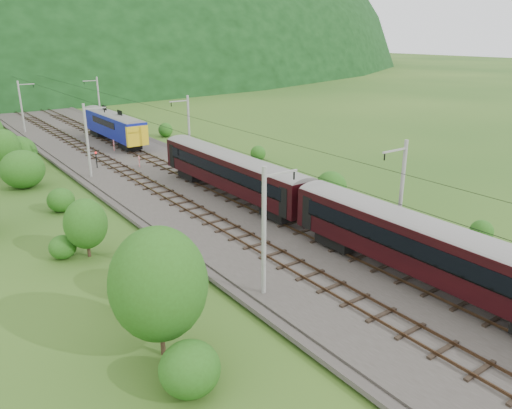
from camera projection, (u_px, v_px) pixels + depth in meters
ground at (336, 270)px, 34.09m from camera, size 600.00×600.00×0.00m
railbed at (252, 225)px, 41.71m from camera, size 14.00×220.00×0.30m
track_left at (228, 229)px, 40.31m from camera, size 2.40×220.00×0.27m
track_right at (275, 217)px, 42.96m from camera, size 2.40×220.00×0.27m
catenary_left at (88, 139)px, 53.77m from camera, size 2.54×192.28×8.00m
catenary_right at (188, 127)px, 60.53m from camera, size 2.54×192.28×8.00m
overhead_wires at (252, 143)px, 39.43m from camera, size 4.83×198.00×0.03m
hazard_post_near at (139, 162)px, 58.69m from camera, size 0.15×0.15×1.37m
hazard_post_far at (114, 145)px, 66.82m from camera, size 0.16×0.16×1.52m
signal at (96, 158)px, 58.32m from camera, size 0.21×0.21×1.91m
vegetation_left at (43, 195)px, 41.57m from camera, size 13.27×147.20×7.00m
vegetation_right at (382, 202)px, 43.96m from camera, size 6.39×103.37×2.90m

